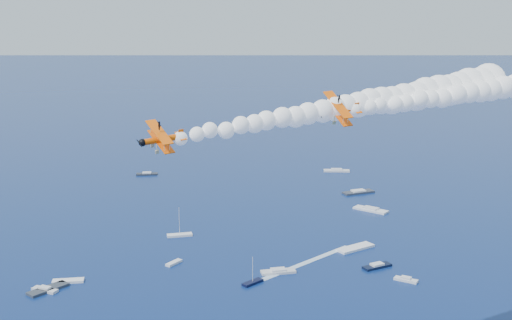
# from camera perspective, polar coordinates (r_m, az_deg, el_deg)

# --- Properties ---
(biplane_lead) EXTENTS (12.10, 12.69, 8.85)m
(biplane_lead) POSITION_cam_1_polar(r_m,az_deg,el_deg) (119.21, 7.00, 4.08)
(biplane_lead) COLOR #FD5A05
(biplane_trail) EXTENTS (11.71, 11.98, 7.73)m
(biplane_trail) POSITION_cam_1_polar(r_m,az_deg,el_deg) (106.47, -7.83, 1.73)
(biplane_trail) COLOR #FF5C05
(smoke_trail_lead) EXTENTS (74.46, 71.69, 12.26)m
(smoke_trail_lead) POSITION_cam_1_polar(r_m,az_deg,el_deg) (138.36, 20.37, 5.74)
(smoke_trail_lead) COLOR white
(smoke_trail_trail) EXTENTS (74.56, 74.53, 12.26)m
(smoke_trail_trail) POSITION_cam_1_polar(r_m,az_deg,el_deg) (122.19, 8.06, 4.47)
(smoke_trail_trail) COLOR white
(spectator_boats) EXTENTS (218.77, 174.79, 0.70)m
(spectator_boats) POSITION_cam_1_polar(r_m,az_deg,el_deg) (213.04, 8.66, -7.29)
(spectator_boats) COLOR white
(spectator_boats) RESTS_ON ground
(boat_wakes) EXTENTS (110.68, 116.79, 0.04)m
(boat_wakes) POSITION_cam_1_polar(r_m,az_deg,el_deg) (174.42, 12.69, -12.29)
(boat_wakes) COLOR white
(boat_wakes) RESTS_ON ground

